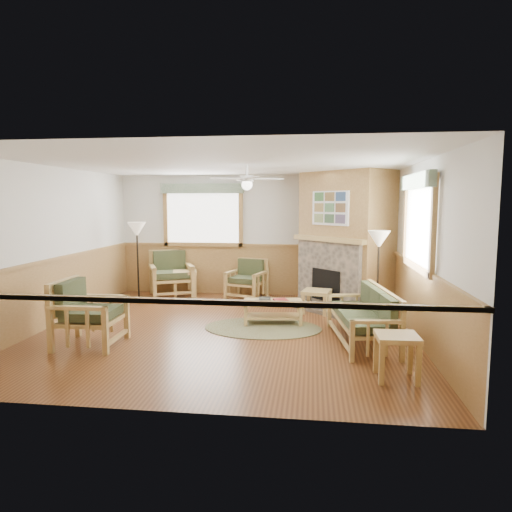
# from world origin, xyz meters

# --- Properties ---
(floor) EXTENTS (6.00, 6.00, 0.01)m
(floor) POSITION_xyz_m (0.00, 0.00, -0.01)
(floor) COLOR brown
(floor) RESTS_ON ground
(ceiling) EXTENTS (6.00, 6.00, 0.01)m
(ceiling) POSITION_xyz_m (0.00, 0.00, 2.70)
(ceiling) COLOR white
(ceiling) RESTS_ON floor
(wall_back) EXTENTS (6.00, 0.02, 2.70)m
(wall_back) POSITION_xyz_m (0.00, 3.00, 1.35)
(wall_back) COLOR silver
(wall_back) RESTS_ON floor
(wall_front) EXTENTS (6.00, 0.02, 2.70)m
(wall_front) POSITION_xyz_m (0.00, -3.00, 1.35)
(wall_front) COLOR silver
(wall_front) RESTS_ON floor
(wall_left) EXTENTS (0.02, 6.00, 2.70)m
(wall_left) POSITION_xyz_m (-3.00, 0.00, 1.35)
(wall_left) COLOR silver
(wall_left) RESTS_ON floor
(wall_right) EXTENTS (0.02, 6.00, 2.70)m
(wall_right) POSITION_xyz_m (3.00, 0.00, 1.35)
(wall_right) COLOR silver
(wall_right) RESTS_ON floor
(wainscot) EXTENTS (6.00, 6.00, 1.10)m
(wainscot) POSITION_xyz_m (0.00, 0.00, 0.55)
(wainscot) COLOR #A27942
(wainscot) RESTS_ON floor
(fireplace) EXTENTS (3.11, 3.11, 2.70)m
(fireplace) POSITION_xyz_m (2.05, 2.05, 1.35)
(fireplace) COLOR #A27942
(fireplace) RESTS_ON floor
(window_back) EXTENTS (1.90, 0.16, 1.50)m
(window_back) POSITION_xyz_m (-1.10, 2.96, 2.53)
(window_back) COLOR white
(window_back) RESTS_ON wall_back
(window_right) EXTENTS (0.16, 1.90, 1.50)m
(window_right) POSITION_xyz_m (2.96, -0.20, 2.53)
(window_right) COLOR white
(window_right) RESTS_ON wall_right
(ceiling_fan) EXTENTS (1.59, 1.59, 0.36)m
(ceiling_fan) POSITION_xyz_m (0.30, 0.30, 2.66)
(ceiling_fan) COLOR white
(ceiling_fan) RESTS_ON ceiling
(sofa) EXTENTS (1.85, 0.96, 0.81)m
(sofa) POSITION_xyz_m (2.13, -0.43, 0.41)
(sofa) COLOR tan
(sofa) RESTS_ON floor
(armchair_back_left) EXTENTS (1.19, 1.19, 1.00)m
(armchair_back_left) POSITION_xyz_m (-1.74, 2.55, 0.50)
(armchair_back_left) COLOR tan
(armchair_back_left) RESTS_ON floor
(armchair_back_right) EXTENTS (0.93, 0.93, 0.84)m
(armchair_back_right) POSITION_xyz_m (-0.04, 2.55, 0.42)
(armchair_back_right) COLOR tan
(armchair_back_right) RESTS_ON floor
(armchair_left) EXTENTS (0.89, 0.89, 0.97)m
(armchair_left) POSITION_xyz_m (-1.83, -1.05, 0.49)
(armchair_left) COLOR tan
(armchair_left) RESTS_ON floor
(coffee_table) EXTENTS (1.05, 0.61, 0.40)m
(coffee_table) POSITION_xyz_m (0.72, 0.49, 0.20)
(coffee_table) COLOR tan
(coffee_table) RESTS_ON floor
(end_table_chairs) EXTENTS (0.63, 0.62, 0.57)m
(end_table_chairs) POSITION_xyz_m (-1.43, 2.55, 0.29)
(end_table_chairs) COLOR tan
(end_table_chairs) RESTS_ON floor
(end_table_sofa) EXTENTS (0.50, 0.48, 0.55)m
(end_table_sofa) POSITION_xyz_m (2.39, -1.84, 0.27)
(end_table_sofa) COLOR tan
(end_table_sofa) RESTS_ON floor
(footstool) EXTENTS (0.61, 0.61, 0.44)m
(footstool) POSITION_xyz_m (1.48, 1.36, 0.22)
(footstool) COLOR tan
(footstool) RESTS_ON floor
(braided_rug) EXTENTS (2.10, 2.10, 0.01)m
(braided_rug) POSITION_xyz_m (0.58, 0.15, 0.01)
(braided_rug) COLOR brown
(braided_rug) RESTS_ON floor
(floor_lamp_left) EXTENTS (0.50, 0.50, 1.68)m
(floor_lamp_left) POSITION_xyz_m (-2.32, 2.06, 0.84)
(floor_lamp_left) COLOR black
(floor_lamp_left) RESTS_ON floor
(floor_lamp_right) EXTENTS (0.47, 0.47, 1.63)m
(floor_lamp_right) POSITION_xyz_m (2.50, 0.61, 0.81)
(floor_lamp_right) COLOR black
(floor_lamp_right) RESTS_ON floor
(book_red) EXTENTS (0.32, 0.36, 0.03)m
(book_red) POSITION_xyz_m (0.87, 0.44, 0.43)
(book_red) COLOR maroon
(book_red) RESTS_ON coffee_table
(book_dark) EXTENTS (0.23, 0.29, 0.03)m
(book_dark) POSITION_xyz_m (0.57, 0.56, 0.43)
(book_dark) COLOR black
(book_dark) RESTS_ON coffee_table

